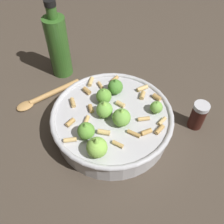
% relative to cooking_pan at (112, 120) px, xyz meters
% --- Properties ---
extents(ground_plane, '(2.40, 2.40, 0.00)m').
position_rel_cooking_pan_xyz_m(ground_plane, '(0.00, 0.00, -0.04)').
color(ground_plane, '#42382D').
extents(cooking_pan, '(0.32, 0.32, 0.12)m').
position_rel_cooking_pan_xyz_m(cooking_pan, '(0.00, 0.00, 0.00)').
color(cooking_pan, '#B7B7BC').
rests_on(cooking_pan, ground).
extents(pepper_shaker, '(0.04, 0.04, 0.08)m').
position_rel_cooking_pan_xyz_m(pepper_shaker, '(0.11, -0.20, 0.00)').
color(pepper_shaker, '#33140F').
rests_on(pepper_shaker, ground).
extents(olive_oil_bottle, '(0.07, 0.07, 0.25)m').
position_rel_cooking_pan_xyz_m(olive_oil_bottle, '(0.15, 0.25, 0.06)').
color(olive_oil_bottle, '#336023').
rests_on(olive_oil_bottle, ground).
extents(wooden_spoon, '(0.19, 0.13, 0.02)m').
position_rel_cooking_pan_xyz_m(wooden_spoon, '(0.03, 0.24, -0.03)').
color(wooden_spoon, '#B2844C').
rests_on(wooden_spoon, ground).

